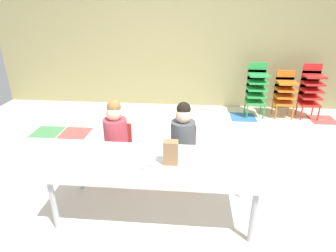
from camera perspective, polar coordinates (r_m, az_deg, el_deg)
The scene contains 12 objects.
ground_plane at distance 3.55m, azimuth -2.97°, elevation -8.49°, with size 6.56×4.83×0.02m.
back_wall at distance 5.42m, azimuth 0.39°, elevation 18.22°, with size 6.56×0.10×2.72m, color tan.
craft_table at distance 2.61m, azimuth -2.68°, elevation -8.07°, with size 1.86×0.73×0.55m.
seated_child_near_camera at distance 3.20m, azimuth -10.40°, elevation -1.20°, with size 0.32×0.31×0.92m.
seated_child_middle_seat at distance 3.09m, azimuth 3.03°, elevation -1.73°, with size 0.32×0.32×0.92m.
kid_chair_green_stack at distance 5.19m, azimuth 17.27°, elevation 7.45°, with size 0.32×0.30×0.92m.
kid_chair_orange_stack at distance 5.33m, azimuth 22.32°, elevation 6.47°, with size 0.32×0.30×0.80m.
kid_chair_red_stack at distance 5.46m, azimuth 26.69°, elevation 6.75°, with size 0.32×0.30×0.92m.
paper_bag_brown at distance 2.51m, azimuth 0.55°, elevation -5.32°, with size 0.13×0.09×0.22m, color #9E754C.
paper_plate_near_edge at distance 2.50m, azimuth -4.08°, elevation -8.41°, with size 0.18×0.18×0.01m, color white.
paper_plate_center_table at distance 2.63m, azimuth -8.63°, elevation -6.88°, with size 0.18×0.18×0.01m, color white.
donut_powdered_on_plate at distance 2.49m, azimuth -4.09°, elevation -8.04°, with size 0.12×0.12×0.03m, color white.
Camera 1 is at (0.44, -2.96, 1.88)m, focal length 30.45 mm.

